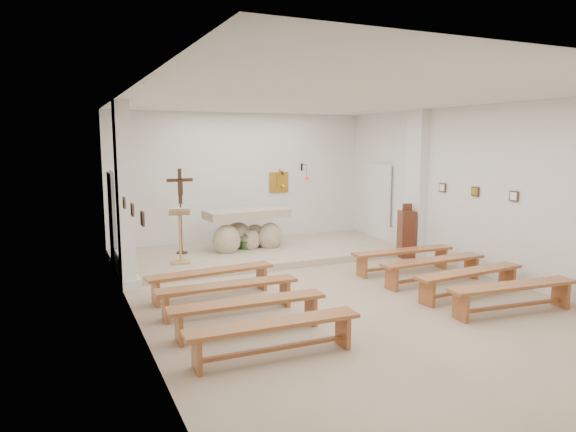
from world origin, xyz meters
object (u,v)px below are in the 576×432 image
altar (246,232)px  bench_right_second (433,265)px  bench_left_second (228,291)px  bench_left_fourth (274,331)px  donation_pedestal (406,234)px  bench_left_front (211,277)px  bench_right_fourth (513,291)px  bench_left_third (248,309)px  bench_right_third (469,277)px  bench_right_front (403,255)px  crucifix_stand (181,205)px  lectern (180,236)px

altar → bench_right_second: (2.44, -3.97, -0.19)m
bench_left_second → bench_left_fourth: size_ratio=1.00×
donation_pedestal → bench_left_fourth: bearing=-127.4°
bench_left_front → bench_right_fourth: size_ratio=1.00×
bench_left_front → bench_left_third: bearing=-95.3°
bench_left_fourth → bench_right_fourth: bearing=1.5°
bench_left_third → bench_right_third: bearing=1.6°
bench_right_front → bench_right_third: bearing=-88.4°
bench_right_third → bench_left_third: bearing=175.9°
donation_pedestal → bench_right_second: size_ratio=0.56×
crucifix_stand → bench_left_front: (-0.18, -3.12, -0.93)m
crucifix_stand → bench_left_third: bearing=-92.9°
bench_left_second → bench_left_third: bearing=-89.0°
bench_left_second → bench_right_fourth: 4.60m
lectern → bench_right_third: size_ratio=0.53×
lectern → bench_right_second: lectern is taller
lectern → bench_right_second: size_ratio=0.53×
crucifix_stand → bench_right_third: bearing=-52.5°
crucifix_stand → bench_left_third: 5.13m
bench_left_front → bench_right_front: 4.18m
bench_left_second → bench_left_third: same height
bench_left_third → bench_left_fourth: bearing=-88.4°
donation_pedestal → bench_right_third: bearing=-92.8°
bench_right_front → bench_right_second: 0.96m
bench_left_third → bench_right_fourth: same height
lectern → bench_left_third: size_ratio=0.53×
bench_right_front → bench_left_fourth: 5.08m
crucifix_stand → bench_left_second: (-0.18, -4.08, -0.93)m
donation_pedestal → bench_left_second: size_ratio=0.56×
bench_left_fourth → bench_left_second: bearing=91.5°
lectern → bench_right_front: (4.25, -2.15, -0.39)m
crucifix_stand → bench_right_second: 5.79m
altar → bench_right_front: bearing=-55.2°
bench_right_front → bench_right_second: size_ratio=1.00×
altar → bench_right_front: (2.44, -3.01, -0.19)m
lectern → bench_right_fourth: bearing=-40.5°
donation_pedestal → bench_left_second: donation_pedestal is taller
lectern → bench_right_second: 5.28m
crucifix_stand → donation_pedestal: bearing=-22.6°
bench_left_third → bench_right_second: bearing=14.6°
altar → crucifix_stand: 1.74m
crucifix_stand → bench_left_second: size_ratio=0.86×
bench_right_second → bench_right_third: size_ratio=1.00×
bench_right_front → bench_left_second: (-4.18, -0.96, 0.00)m
bench_left_front → bench_left_third: 1.92m
crucifix_stand → bench_right_fourth: crucifix_stand is taller
bench_right_second → bench_left_third: 4.29m
bench_right_third → bench_left_fourth: 4.29m
altar → crucifix_stand: (-1.57, 0.11, 0.75)m
bench_left_third → bench_right_third: size_ratio=1.00×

